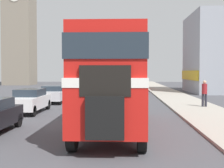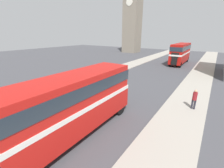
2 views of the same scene
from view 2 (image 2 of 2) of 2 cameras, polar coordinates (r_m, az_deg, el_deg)
The scene contains 10 objects.
ground_plane at distance 12.68m, azimuth -12.97°, elevation -12.61°, with size 120.00×120.00×0.00m, color #47474C.
sidewalk_right at distance 9.68m, azimuth 18.25°, elevation -24.04°, with size 3.50×120.00×0.12m.
sidewalk_left at distance 17.82m, azimuth -27.96°, elevation -4.77°, with size 3.50×120.00×0.12m.
double_decker_bus at distance 9.94m, azimuth -13.87°, elevation -5.94°, with size 2.51×9.69×4.07m.
bus_distant at distance 36.89m, azimuth 24.65°, elevation 11.01°, with size 2.40×10.18×4.43m.
car_parked_near at distance 14.15m, azimuth -31.13°, elevation -8.14°, with size 1.76×4.11×1.43m.
car_parked_mid at distance 17.59m, azimuth -12.12°, elevation -0.75°, with size 1.66×4.26×1.47m.
car_parked_far at distance 21.89m, azimuth -0.35°, elevation 3.41°, with size 1.84×4.11×1.38m.
pedestrian_walking at distance 14.94m, azimuth 28.93°, elevation -4.74°, with size 0.37×0.37×1.81m.
church_tower at distance 57.26m, azimuth 8.01°, elevation 27.95°, with size 5.36×5.36×31.08m.
Camera 2 is at (8.29, -7.08, 6.48)m, focal length 24.00 mm.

